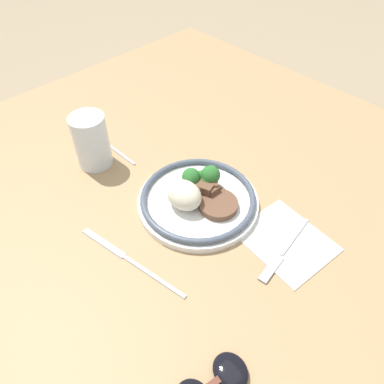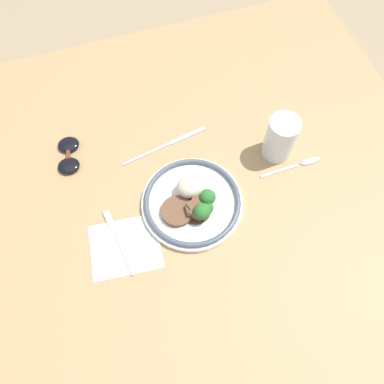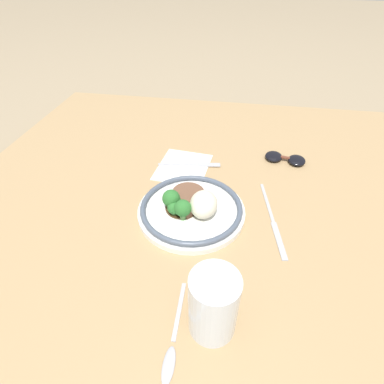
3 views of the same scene
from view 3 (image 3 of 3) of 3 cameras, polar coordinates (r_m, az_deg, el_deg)
name	(u,v)px [view 3 (image 3 of 3)]	position (r m, az deg, el deg)	size (l,w,h in m)	color
ground_plane	(194,227)	(0.70, 0.31, -6.63)	(8.00, 8.00, 0.00)	#998466
dining_table	(194,220)	(0.68, 0.31, -5.42)	(1.26, 1.18, 0.04)	tan
napkin	(183,167)	(0.81, -1.70, 4.79)	(0.17, 0.15, 0.00)	silver
plate	(191,206)	(0.66, -0.21, -2.75)	(0.24, 0.24, 0.07)	white
juice_glass	(213,307)	(0.47, 4.04, -21.09)	(0.07, 0.07, 0.12)	#F4AD19
fork	(195,165)	(0.82, 0.67, 5.23)	(0.04, 0.17, 0.00)	#ADADB2
knife	(273,220)	(0.68, 15.13, -5.24)	(0.23, 0.05, 0.00)	#ADADB2
spoon	(172,350)	(0.50, -3.92, -27.87)	(0.16, 0.02, 0.01)	#ADADB2
sunglasses	(285,158)	(0.87, 17.31, 6.15)	(0.07, 0.12, 0.02)	black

